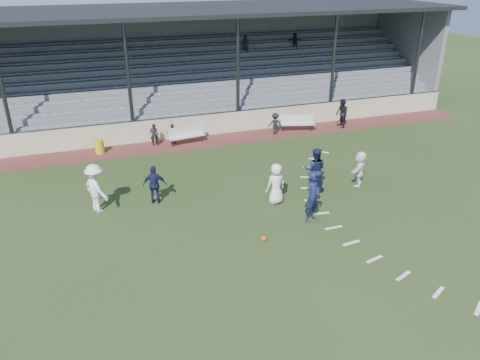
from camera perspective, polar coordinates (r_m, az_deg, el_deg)
The scene contains 19 objects.
ground at distance 16.81m, azimuth 2.78°, elevation -7.45°, with size 90.00×90.00×0.00m, color #273A17.
cinder_track at distance 25.86m, azimuth -5.76°, elevation 4.52°, with size 34.00×2.00×0.02m, color #592723.
retaining_wall at distance 26.63m, azimuth -6.35°, elevation 6.45°, with size 34.00×0.18×1.20m, color beige.
bench_left at distance 25.61m, azimuth -6.55°, elevation 5.64°, with size 2.04×0.75×0.95m.
bench_right at distance 27.67m, azimuth 6.96°, elevation 7.10°, with size 2.03×0.97×0.95m.
trash_bin at distance 25.22m, azimuth -16.76°, elevation 3.94°, with size 0.46×0.46×0.74m, color gold.
football at distance 16.76m, azimuth 2.93°, elevation -7.15°, with size 0.21×0.21×0.21m, color #EE4E0E.
player_white_lead at distance 19.00m, azimuth 4.42°, elevation -0.47°, with size 0.84×0.55×1.73m, color white.
player_navy_lead at distance 17.84m, azimuth 8.85°, elevation -2.00°, with size 0.73×0.48×2.01m, color #161C3E.
player_navy_mid at distance 20.23m, azimuth 9.11°, elevation 1.26°, with size 0.95×0.74×1.95m, color #161C3E.
player_white_wing at distance 19.13m, azimuth -17.15°, elevation -0.96°, with size 1.29×0.74×1.99m, color white.
player_navy_wing at distance 19.29m, azimuth -10.36°, elevation -0.57°, with size 0.96×0.40×1.63m, color #161C3E.
player_white_back at distance 21.20m, azimuth 14.39°, elevation 1.38°, with size 1.47×0.47×1.59m, color white.
official at distance 28.62m, azimuth 12.30°, elevation 7.93°, with size 0.83×0.65×1.70m, color black.
sub_left_near at distance 25.53m, azimuth -10.42°, elevation 5.45°, with size 0.45×0.30×1.24m, color black.
sub_left_far at distance 25.69m, azimuth -8.19°, elevation 5.59°, with size 0.65×0.27×1.11m, color black.
sub_right at distance 26.98m, azimuth 4.29°, elevation 6.88°, with size 0.80×0.46×1.24m, color black.
grandstand at distance 30.65m, azimuth -8.53°, elevation 11.92°, with size 34.60×9.00×6.61m.
penalty_arc at distance 18.54m, azimuth 14.77°, elevation -4.98°, with size 3.89×14.63×0.01m.
Camera 1 is at (-5.35, -13.14, 9.03)m, focal length 35.00 mm.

